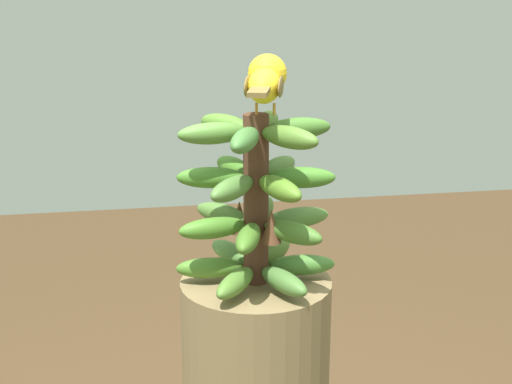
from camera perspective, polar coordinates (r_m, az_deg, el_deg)
banana_bunch at (r=1.32m, az=-0.00°, el=-0.69°), size 0.29×0.28×0.31m
perched_bird at (r=1.28m, az=0.74°, el=8.51°), size 0.10×0.22×0.10m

